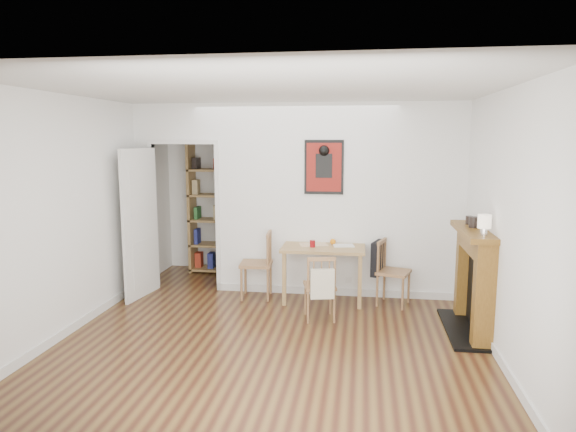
% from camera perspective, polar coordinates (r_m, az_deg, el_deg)
% --- Properties ---
extents(ground, '(5.20, 5.20, 0.00)m').
position_cam_1_polar(ground, '(5.94, -1.12, -12.38)').
color(ground, brown).
rests_on(ground, ground).
extents(room_shell, '(5.20, 5.20, 5.20)m').
position_cam_1_polar(room_shell, '(6.91, 1.49, 1.72)').
color(room_shell, silver).
rests_on(room_shell, ground).
extents(dining_table, '(1.08, 0.68, 0.73)m').
position_cam_1_polar(dining_table, '(6.75, 3.98, -4.09)').
color(dining_table, '#987247').
rests_on(dining_table, ground).
extents(chair_left, '(0.49, 0.49, 0.90)m').
position_cam_1_polar(chair_left, '(6.92, -3.56, -5.42)').
color(chair_left, '#976B46').
rests_on(chair_left, ground).
extents(chair_right, '(0.57, 0.53, 0.85)m').
position_cam_1_polar(chair_right, '(6.75, 11.49, -6.06)').
color(chair_right, '#976B46').
rests_on(chair_right, ground).
extents(chair_front, '(0.47, 0.51, 0.79)m').
position_cam_1_polar(chair_front, '(6.12, 3.56, -7.80)').
color(chair_front, '#976B46').
rests_on(chair_front, ground).
extents(bookshelf, '(0.88, 0.35, 2.10)m').
position_cam_1_polar(bookshelf, '(8.20, -7.87, 0.89)').
color(bookshelf, '#987247').
rests_on(bookshelf, ground).
extents(fireplace, '(0.45, 1.25, 1.16)m').
position_cam_1_polar(fireplace, '(6.05, 20.04, -6.41)').
color(fireplace, brown).
rests_on(fireplace, ground).
extents(red_glass, '(0.07, 0.07, 0.09)m').
position_cam_1_polar(red_glass, '(6.66, 2.73, -3.09)').
color(red_glass, maroon).
rests_on(red_glass, dining_table).
extents(orange_fruit, '(0.08, 0.08, 0.08)m').
position_cam_1_polar(orange_fruit, '(6.84, 5.01, -2.86)').
color(orange_fruit, orange).
rests_on(orange_fruit, dining_table).
extents(placemat, '(0.43, 0.37, 0.00)m').
position_cam_1_polar(placemat, '(6.83, 2.84, -3.16)').
color(placemat, beige).
rests_on(placemat, dining_table).
extents(notebook, '(0.30, 0.24, 0.01)m').
position_cam_1_polar(notebook, '(6.76, 6.18, -3.28)').
color(notebook, silver).
rests_on(notebook, dining_table).
extents(mantel_lamp, '(0.14, 0.14, 0.21)m').
position_cam_1_polar(mantel_lamp, '(5.51, 20.99, -0.70)').
color(mantel_lamp, silver).
rests_on(mantel_lamp, fireplace).
extents(ceramic_jar_a, '(0.10, 0.10, 0.12)m').
position_cam_1_polar(ceramic_jar_a, '(5.98, 19.92, -0.65)').
color(ceramic_jar_a, black).
rests_on(ceramic_jar_a, fireplace).
extents(ceramic_jar_b, '(0.08, 0.08, 0.10)m').
position_cam_1_polar(ceramic_jar_b, '(6.19, 19.47, -0.44)').
color(ceramic_jar_b, black).
rests_on(ceramic_jar_b, fireplace).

